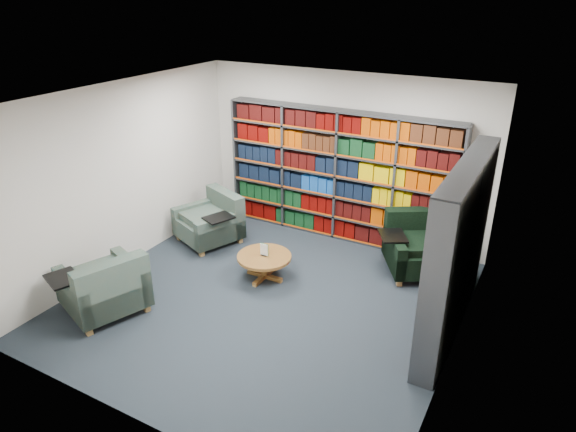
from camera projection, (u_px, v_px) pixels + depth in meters
The scene contains 7 objects.
room_shell at pixel (266, 208), 6.60m from camera, with size 5.02×5.02×2.82m.
bookshelf_back at pixel (338, 176), 8.60m from camera, with size 4.00×0.28×2.20m.
bookshelf_right at pixel (458, 251), 6.18m from camera, with size 0.28×2.50×2.20m.
chair_teal_left at pixel (213, 222), 8.74m from camera, with size 1.22×1.19×0.83m.
chair_green_right at pixel (419, 248), 7.84m from camera, with size 1.32×1.32×0.88m.
chair_teal_front at pixel (106, 290), 6.76m from camera, with size 1.24×1.28×0.87m.
coffee_table at pixel (264, 260), 7.59m from camera, with size 0.81×0.81×0.57m.
Camera 1 is at (3.16, -5.18, 4.02)m, focal length 32.00 mm.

